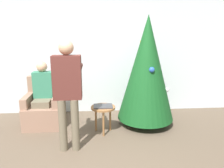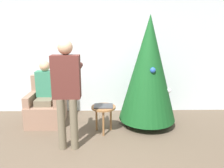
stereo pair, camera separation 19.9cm
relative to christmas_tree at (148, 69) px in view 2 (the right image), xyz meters
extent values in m
cube|color=silver|center=(-1.14, 0.82, 0.24)|extent=(8.00, 0.06, 2.70)
cylinder|color=brown|center=(0.00, 0.00, -1.04)|extent=(0.10, 0.10, 0.14)
cone|color=#144C1E|center=(0.00, 0.00, 0.00)|extent=(1.07, 1.07, 1.95)
sphere|color=#2856B2|center=(0.02, -0.28, 0.02)|extent=(0.10, 0.10, 0.10)
sphere|color=gold|center=(-0.09, 0.11, 0.49)|extent=(0.06, 0.06, 0.06)
sphere|color=white|center=(0.38, -0.10, -0.39)|extent=(0.09, 0.09, 0.09)
cube|color=#93705B|center=(-1.97, 0.11, -0.90)|extent=(0.68, 0.72, 0.42)
cube|color=#93705B|center=(-1.97, 0.40, -0.44)|extent=(0.68, 0.14, 0.51)
cube|color=#93705B|center=(-2.25, 0.11, -0.60)|extent=(0.12, 0.64, 0.19)
cube|color=#93705B|center=(-1.69, 0.11, -0.60)|extent=(0.12, 0.64, 0.19)
cylinder|color=#6B604C|center=(-2.07, -0.09, -0.90)|extent=(0.11, 0.11, 0.42)
cylinder|color=#6B604C|center=(-1.87, -0.09, -0.90)|extent=(0.11, 0.11, 0.42)
cube|color=#6B604C|center=(-1.97, 0.06, -0.64)|extent=(0.32, 0.40, 0.12)
cube|color=#337A5B|center=(-1.97, 0.21, -0.33)|extent=(0.36, 0.20, 0.50)
sphere|color=tan|center=(-1.97, 0.21, 0.02)|extent=(0.20, 0.20, 0.20)
cylinder|color=#6B604C|center=(-1.46, -0.87, -0.70)|extent=(0.12, 0.12, 0.81)
cylinder|color=#6B604C|center=(-1.28, -0.87, -0.70)|extent=(0.12, 0.12, 0.81)
cube|color=#562823|center=(-1.37, -0.81, 0.02)|extent=(0.41, 0.20, 0.64)
sphere|color=tan|center=(-1.37, -0.78, 0.45)|extent=(0.22, 0.22, 0.22)
cylinder|color=#562823|center=(-1.54, -0.62, 0.15)|extent=(0.08, 0.30, 0.08)
cylinder|color=#562823|center=(-1.19, -0.62, 0.15)|extent=(0.08, 0.30, 0.08)
cube|color=white|center=(-1.19, -0.43, 0.15)|extent=(0.04, 0.14, 0.04)
cylinder|color=olive|center=(-0.83, -0.31, -0.64)|extent=(0.43, 0.43, 0.03)
cylinder|color=olive|center=(-0.83, -0.46, -0.88)|extent=(0.04, 0.04, 0.46)
cylinder|color=olive|center=(-0.70, -0.23, -0.88)|extent=(0.04, 0.04, 0.46)
cylinder|color=olive|center=(-0.97, -0.23, -0.88)|extent=(0.04, 0.04, 0.46)
cube|color=#38383D|center=(-0.83, -0.31, -0.61)|extent=(0.33, 0.25, 0.02)
camera|label=1|loc=(-0.95, -3.97, 0.68)|focal=35.00mm
camera|label=2|loc=(-0.75, -3.97, 0.68)|focal=35.00mm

